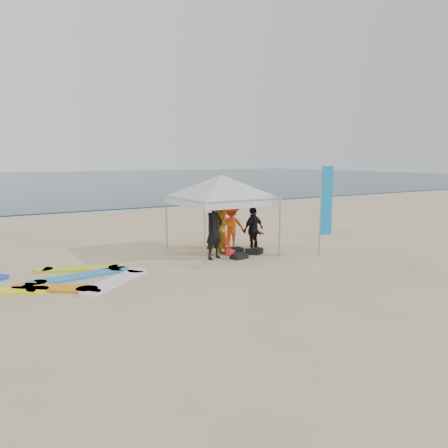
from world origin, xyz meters
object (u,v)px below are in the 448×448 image
person_seated (254,233)px  feather_flag (326,202)px  person_black_b (253,230)px  surfboard_spread (48,281)px  person_black_a (214,230)px  person_yellow (221,227)px  marker_pennant (232,251)px  person_orange_b (219,222)px  canopy_tent (221,175)px  person_orange_a (231,226)px

person_seated → feather_flag: bearing=-154.1°
person_black_b → surfboard_spread: 6.90m
person_seated → feather_flag: 3.01m
person_black_a → person_yellow: 0.63m
marker_pennant → surfboard_spread: marker_pennant is taller
person_yellow → person_orange_b: person_yellow is taller
canopy_tent → marker_pennant: 3.17m
surfboard_spread → person_black_b: bearing=2.3°
person_seated → surfboard_spread: bearing=97.1°
canopy_tent → feather_flag: feather_flag is taller
person_orange_a → person_orange_b: person_orange_b is taller
person_black_b → feather_flag: (1.77, -1.67, 1.02)m
person_black_a → feather_flag: size_ratio=0.62×
person_yellow → surfboard_spread: person_yellow is taller
person_black_a → person_black_b: (1.67, 0.17, -0.16)m
person_seated → person_black_a: bearing=111.7°
person_black_a → feather_flag: feather_flag is taller
person_orange_b → person_yellow: bearing=42.4°
feather_flag → marker_pennant: 3.82m
feather_flag → surfboard_spread: 8.91m
surfboard_spread → person_yellow: bearing=5.1°
person_orange_b → marker_pennant: 3.06m
feather_flag → canopy_tent: bearing=139.4°
person_black_b → person_orange_b: size_ratio=0.86×
person_yellow → surfboard_spread: size_ratio=0.33×
canopy_tent → marker_pennant: canopy_tent is taller
person_orange_a → person_seated: 0.96m
person_seated → surfboard_spread: person_seated is taller
person_black_b → surfboard_spread: bearing=-11.3°
person_black_b → person_orange_b: (-0.61, 1.32, 0.14)m
person_orange_a → marker_pennant: 2.85m
person_orange_a → canopy_tent: size_ratio=0.40×
person_seated → surfboard_spread: (-7.41, -1.02, -0.47)m
person_orange_a → person_black_b: bearing=131.7°
person_orange_a → marker_pennant: person_orange_a is taller
feather_flag → surfboard_spread: feather_flag is taller
person_black_a → person_seated: (2.23, 0.92, -0.45)m
person_black_a → surfboard_spread: bearing=163.4°
person_black_a → person_black_b: size_ratio=1.20×
person_seated → person_black_b: bearing=142.6°
person_black_a → marker_pennant: bearing=-113.7°
feather_flag → surfboard_spread: (-8.62, 1.39, -1.79)m
person_orange_a → person_black_a: bearing=62.5°
person_orange_b → surfboard_spread: size_ratio=0.32×
person_yellow → person_seated: person_yellow is taller
person_seated → marker_pennant: person_seated is taller
person_yellow → surfboard_spread: (-5.66, -0.50, -0.92)m
person_orange_a → surfboard_spread: bearing=33.3°
marker_pennant → person_orange_a: bearing=58.5°
person_orange_b → feather_flag: feather_flag is taller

